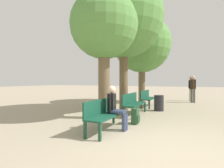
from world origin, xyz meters
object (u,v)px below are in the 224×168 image
object	(u,v)px
trash_bin	(159,103)
person_seated	(115,106)
pedestrian_mid	(193,87)
tree_row_1	(124,19)
bench_row_0	(105,112)
tree_row_0	(104,27)
pedestrian_near	(191,87)
bench_row_1	(133,102)
bench_row_2	(147,97)
backpack	(135,116)
tree_row_2	(142,44)

from	to	relation	value
trash_bin	person_seated	bearing A→B (deg)	-98.81
person_seated	pedestrian_mid	distance (m)	7.79
tree_row_1	pedestrian_mid	bearing A→B (deg)	56.36
bench_row_0	trash_bin	world-z (taller)	bench_row_0
tree_row_0	pedestrian_near	bearing A→B (deg)	68.93
bench_row_1	bench_row_2	distance (m)	2.46
pedestrian_near	pedestrian_mid	xyz separation A→B (m)	(0.11, -0.94, 0.03)
backpack	pedestrian_near	distance (m)	7.80
pedestrian_mid	trash_bin	size ratio (longest dim) A/B	2.39
bench_row_0	pedestrian_mid	world-z (taller)	pedestrian_mid
tree_row_1	trash_bin	xyz separation A→B (m)	(1.52, 0.49, -3.85)
person_seated	pedestrian_mid	size ratio (longest dim) A/B	0.73
tree_row_2	bench_row_1	bearing A→B (deg)	-79.77
tree_row_0	tree_row_1	size ratio (longest dim) A/B	0.76
bench_row_0	person_seated	size ratio (longest dim) A/B	1.40
person_seated	tree_row_1	bearing A→B (deg)	107.00
tree_row_1	backpack	distance (m)	4.75
bench_row_1	backpack	world-z (taller)	bench_row_1
person_seated	tree_row_0	bearing A→B (deg)	129.49
bench_row_0	pedestrian_near	distance (m)	8.92
backpack	trash_bin	size ratio (longest dim) A/B	0.70
tree_row_1	pedestrian_near	world-z (taller)	tree_row_1
bench_row_1	pedestrian_near	world-z (taller)	pedestrian_near
bench_row_0	person_seated	bearing A→B (deg)	40.61
bench_row_1	person_seated	size ratio (longest dim) A/B	1.40
bench_row_1	person_seated	world-z (taller)	person_seated
tree_row_0	trash_bin	world-z (taller)	tree_row_0
bench_row_1	tree_row_0	bearing A→B (deg)	-123.52
tree_row_1	tree_row_2	world-z (taller)	tree_row_1
tree_row_0	tree_row_2	bearing A→B (deg)	90.00
tree_row_2	tree_row_0	bearing A→B (deg)	-90.00
bench_row_1	tree_row_2	size ratio (longest dim) A/B	0.31
tree_row_1	person_seated	size ratio (longest dim) A/B	4.94
bench_row_2	pedestrian_mid	world-z (taller)	pedestrian_mid
bench_row_0	tree_row_0	bearing A→B (deg)	118.30
bench_row_0	trash_bin	size ratio (longest dim) A/B	2.43
bench_row_0	pedestrian_near	world-z (taller)	pedestrian_near
tree_row_2	pedestrian_near	bearing A→B (deg)	37.39
tree_row_0	pedestrian_mid	distance (m)	7.39
person_seated	bench_row_0	bearing A→B (deg)	-139.39
person_seated	backpack	bearing A→B (deg)	69.46
bench_row_2	tree_row_1	xyz separation A→B (m)	(-0.73, -1.59, 3.70)
trash_bin	tree_row_2	bearing A→B (deg)	119.45
bench_row_2	tree_row_0	xyz separation A→B (m)	(-0.73, -3.56, 2.80)
tree_row_0	backpack	distance (m)	3.33
tree_row_0	bench_row_1	bearing A→B (deg)	56.48
bench_row_0	tree_row_1	world-z (taller)	tree_row_1
tree_row_1	backpack	xyz separation A→B (m)	(1.28, -2.29, -3.96)
bench_row_2	trash_bin	world-z (taller)	bench_row_2
pedestrian_mid	tree_row_2	bearing A→B (deg)	-157.45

